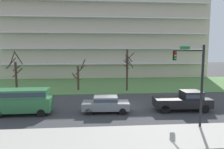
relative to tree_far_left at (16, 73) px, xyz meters
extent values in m
plane|color=#38383A|center=(13.58, -8.23, -2.75)|extent=(160.00, 160.00, 0.00)
cube|color=#ADA89E|center=(13.58, -16.23, -2.67)|extent=(80.00, 4.00, 0.15)
cube|color=#547F42|center=(13.58, 5.77, -2.71)|extent=(80.00, 16.00, 0.08)
cube|color=beige|center=(13.58, 20.23, 6.77)|extent=(44.51, 12.92, 19.03)
cube|color=silver|center=(13.58, 13.32, 0.42)|extent=(42.73, 0.90, 0.24)
cube|color=silver|center=(13.58, 13.32, 3.60)|extent=(42.73, 0.90, 0.24)
cube|color=silver|center=(13.58, 13.32, 6.77)|extent=(42.73, 0.90, 0.24)
cube|color=silver|center=(13.58, 13.32, 9.94)|extent=(42.73, 0.90, 0.24)
cube|color=silver|center=(13.58, 13.32, 13.11)|extent=(42.73, 0.90, 0.24)
cylinder|color=#423023|center=(0.05, -0.07, -0.59)|extent=(0.30, 0.30, 4.32)
cylinder|color=#423023|center=(0.59, -0.39, 2.16)|extent=(0.81, 1.25, 1.88)
cylinder|color=#423023|center=(-0.67, 0.27, 1.37)|extent=(0.85, 1.58, 1.46)
cylinder|color=#423023|center=(0.01, 0.44, 0.66)|extent=(1.11, 0.22, 0.84)
cylinder|color=#423023|center=(-0.44, 0.10, 1.94)|extent=(0.50, 1.14, 1.90)
cylinder|color=#423023|center=(0.01, 0.58, -0.01)|extent=(1.40, 0.22, 1.30)
cylinder|color=#4C3828|center=(8.50, 0.93, -0.93)|extent=(0.33, 0.33, 3.63)
cylinder|color=#4C3828|center=(8.78, 1.64, 0.27)|extent=(1.57, 0.74, 1.61)
cylinder|color=#4C3828|center=(8.36, 0.39, -0.75)|extent=(1.17, 0.45, 0.68)
cylinder|color=#4C3828|center=(8.10, 0.48, -0.61)|extent=(1.06, 0.98, 1.05)
cylinder|color=#4C3828|center=(9.23, 1.27, 1.16)|extent=(0.86, 1.60, 1.48)
cylinder|color=#423023|center=(15.63, -0.02, 0.28)|extent=(0.28, 0.28, 6.06)
cylinder|color=#423023|center=(15.84, -0.50, 2.09)|extent=(1.08, 0.56, 1.16)
cylinder|color=#423023|center=(15.32, -0.20, 1.52)|extent=(0.50, 0.73, 0.49)
cylinder|color=#423023|center=(16.09, 0.51, 2.18)|extent=(1.21, 1.06, 1.28)
cylinder|color=#423023|center=(15.62, -0.31, 1.57)|extent=(0.68, 0.15, 0.97)
cylinder|color=#423023|center=(15.85, -0.59, 1.55)|extent=(1.28, 0.59, 1.87)
cylinder|color=#423023|center=(15.51, -0.31, 0.82)|extent=(0.69, 0.39, 0.67)
cube|color=slate|center=(11.99, -10.23, -2.08)|extent=(4.50, 2.05, 0.70)
cube|color=slate|center=(11.99, -10.23, -1.45)|extent=(2.29, 1.78, 0.55)
cube|color=#2D3847|center=(11.99, -10.23, -1.45)|extent=(2.25, 1.81, 0.30)
cylinder|color=black|center=(13.57, -9.53, -2.43)|extent=(0.65, 0.26, 0.64)
cylinder|color=black|center=(13.48, -11.11, -2.43)|extent=(0.65, 0.26, 0.64)
cylinder|color=black|center=(10.50, -9.35, -2.43)|extent=(0.65, 0.26, 0.64)
cylinder|color=black|center=(10.41, -10.93, -2.43)|extent=(0.65, 0.26, 0.64)
cube|color=#2D6B3D|center=(4.39, -10.23, -1.76)|extent=(5.22, 2.06, 1.25)
cube|color=#2D6B3D|center=(4.39, -10.23, -0.76)|extent=(4.62, 1.89, 0.75)
cube|color=#2D3847|center=(4.39, -10.23, -0.76)|extent=(4.53, 1.93, 0.41)
cylinder|color=black|center=(6.20, -9.32, -2.39)|extent=(0.72, 0.23, 0.72)
cylinder|color=black|center=(6.22, -11.10, -2.39)|extent=(0.72, 0.23, 0.72)
cylinder|color=black|center=(2.56, -9.36, -2.39)|extent=(0.72, 0.23, 0.72)
cube|color=black|center=(19.45, -10.23, -1.92)|extent=(5.49, 2.25, 0.85)
cube|color=black|center=(20.35, -10.27, -1.15)|extent=(1.88, 1.92, 0.70)
cube|color=#2D3847|center=(20.35, -10.27, -1.15)|extent=(1.85, 1.96, 0.38)
cylinder|color=black|center=(21.38, -9.43, -2.35)|extent=(0.81, 0.26, 0.80)
cylinder|color=black|center=(21.30, -11.20, -2.35)|extent=(0.81, 0.26, 0.80)
cylinder|color=black|center=(17.60, -9.25, -2.35)|extent=(0.81, 0.26, 0.80)
cylinder|color=black|center=(17.52, -11.03, -2.35)|extent=(0.81, 0.26, 0.80)
cylinder|color=black|center=(18.86, -14.83, 0.38)|extent=(0.18, 0.18, 6.26)
cylinder|color=black|center=(18.86, -12.00, 3.11)|extent=(0.12, 5.66, 0.12)
cube|color=black|center=(18.86, -9.47, 2.61)|extent=(0.28, 0.28, 0.90)
sphere|color=red|center=(18.86, -9.62, 2.91)|extent=(0.20, 0.20, 0.20)
sphere|color=#F2A519|center=(18.86, -9.62, 2.63)|extent=(0.20, 0.20, 0.20)
sphere|color=green|center=(18.86, -9.62, 2.35)|extent=(0.20, 0.20, 0.20)
cube|color=#197238|center=(18.86, -11.71, 3.36)|extent=(0.90, 0.04, 0.24)
camera|label=1|loc=(11.04, -28.90, 3.06)|focal=32.39mm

